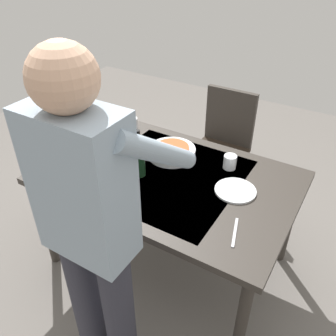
{
  "coord_description": "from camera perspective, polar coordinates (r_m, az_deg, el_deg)",
  "views": [
    {
      "loc": [
        -0.88,
        1.46,
        1.95
      ],
      "look_at": [
        0.0,
        0.0,
        0.77
      ],
      "focal_mm": 37.98,
      "sensor_mm": 36.0,
      "label": 1
    }
  ],
  "objects": [
    {
      "name": "ground_plane",
      "position": [
        2.59,
        0.0,
        -14.26
      ],
      "size": [
        6.0,
        6.0,
        0.0
      ],
      "primitive_type": "plane",
      "color": "#66605B"
    },
    {
      "name": "dining_table",
      "position": [
        2.14,
        0.0,
        -2.65
      ],
      "size": [
        1.48,
        0.97,
        0.72
      ],
      "color": "#332D28",
      "rests_on": "ground_plane"
    },
    {
      "name": "chair_near",
      "position": [
        2.87,
        8.85,
        4.43
      ],
      "size": [
        0.4,
        0.4,
        0.91
      ],
      "color": "black",
      "rests_on": "ground_plane"
    },
    {
      "name": "person_server",
      "position": [
        1.44,
        -11.98,
        -9.43
      ],
      "size": [
        0.42,
        0.61,
        1.69
      ],
      "color": "#2D2D38",
      "rests_on": "ground_plane"
    },
    {
      "name": "wine_bottle",
      "position": [
        2.05,
        -4.7,
        1.46
      ],
      "size": [
        0.07,
        0.07,
        0.3
      ],
      "color": "black",
      "rests_on": "dining_table"
    },
    {
      "name": "wine_glass_left",
      "position": [
        1.87,
        -8.89,
        -2.68
      ],
      "size": [
        0.07,
        0.07,
        0.15
      ],
      "color": "white",
      "rests_on": "dining_table"
    },
    {
      "name": "wine_glass_right",
      "position": [
        2.1,
        -8.02,
        1.87
      ],
      "size": [
        0.07,
        0.07,
        0.15
      ],
      "color": "white",
      "rests_on": "dining_table"
    },
    {
      "name": "water_cup_near_left",
      "position": [
        2.56,
        -5.68,
        7.0
      ],
      "size": [
        0.07,
        0.07,
        0.1
      ],
      "primitive_type": "cylinder",
      "color": "silver",
      "rests_on": "dining_table"
    },
    {
      "name": "water_cup_near_right",
      "position": [
        2.17,
        9.91,
        0.97
      ],
      "size": [
        0.08,
        0.08,
        0.09
      ],
      "primitive_type": "cylinder",
      "color": "silver",
      "rests_on": "dining_table"
    },
    {
      "name": "serving_bowl_pasta",
      "position": [
        2.26,
        0.63,
        2.69
      ],
      "size": [
        0.3,
        0.3,
        0.07
      ],
      "color": "silver",
      "rests_on": "dining_table"
    },
    {
      "name": "dinner_plate_near",
      "position": [
        2.01,
        10.76,
        -3.56
      ],
      "size": [
        0.23,
        0.23,
        0.01
      ],
      "primitive_type": "cylinder",
      "color": "silver",
      "rests_on": "dining_table"
    },
    {
      "name": "dinner_plate_far",
      "position": [
        2.28,
        -12.98,
        1.3
      ],
      "size": [
        0.23,
        0.23,
        0.01
      ],
      "primitive_type": "cylinder",
      "color": "silver",
      "rests_on": "dining_table"
    },
    {
      "name": "table_knife",
      "position": [
        1.76,
        10.69,
        -10.09
      ],
      "size": [
        0.07,
        0.2,
        0.0
      ],
      "primitive_type": "cube",
      "rotation": [
        0.0,
        0.0,
        0.28
      ],
      "color": "silver",
      "rests_on": "dining_table"
    },
    {
      "name": "table_fork",
      "position": [
        2.49,
        -8.43,
        4.8
      ],
      "size": [
        0.05,
        0.18,
        0.0
      ],
      "primitive_type": "cube",
      "rotation": [
        0.0,
        0.0,
        0.22
      ],
      "color": "silver",
      "rests_on": "dining_table"
    }
  ]
}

